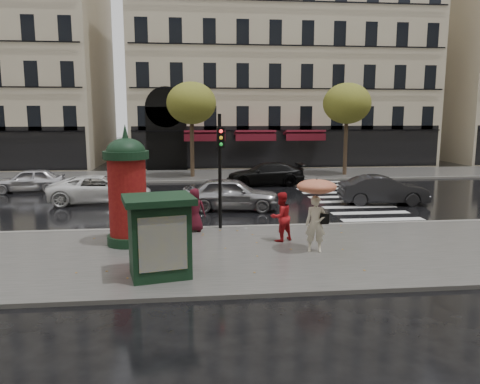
{
  "coord_description": "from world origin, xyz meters",
  "views": [
    {
      "loc": [
        -2.13,
        -14.73,
        4.46
      ],
      "look_at": [
        -0.4,
        1.5,
        1.73
      ],
      "focal_mm": 35.0,
      "sensor_mm": 36.0,
      "label": 1
    }
  ],
  "objects": [
    {
      "name": "woman_red",
      "position": [
        0.93,
        0.72,
        0.97
      ],
      "size": [
        1.04,
        0.97,
        1.71
      ],
      "primitive_type": "imported",
      "rotation": [
        0.0,
        0.0,
        3.65
      ],
      "color": "red",
      "rests_on": "near_sidewalk"
    },
    {
      "name": "traffic_light",
      "position": [
        -1.02,
        2.72,
        2.75
      ],
      "size": [
        0.29,
        0.41,
        4.34
      ],
      "color": "black",
      "rests_on": "near_sidewalk"
    },
    {
      "name": "car_black",
      "position": [
        2.57,
        14.24,
        0.71
      ],
      "size": [
        4.94,
        2.08,
        1.42
      ],
      "primitive_type": "imported",
      "rotation": [
        0.0,
        0.0,
        -1.55
      ],
      "color": "black",
      "rests_on": "ground"
    },
    {
      "name": "car_silver",
      "position": [
        -0.25,
        6.79,
        0.76
      ],
      "size": [
        4.68,
        2.38,
        1.53
      ],
      "primitive_type": "imported",
      "rotation": [
        0.0,
        0.0,
        1.44
      ],
      "color": "#9D9DA1",
      "rests_on": "ground"
    },
    {
      "name": "near_sidewalk",
      "position": [
        0.0,
        -0.5,
        0.06
      ],
      "size": [
        90.0,
        7.0,
        0.12
      ],
      "primitive_type": "cube",
      "color": "#474744",
      "rests_on": "ground"
    },
    {
      "name": "morris_column",
      "position": [
        -4.24,
        0.92,
        2.05
      ],
      "size": [
        1.5,
        1.5,
        4.02
      ],
      "color": "black",
      "rests_on": "near_sidewalk"
    },
    {
      "name": "newsstand",
      "position": [
        -3.0,
        -2.4,
        1.25
      ],
      "size": [
        2.1,
        1.88,
        2.19
      ],
      "color": "black",
      "rests_on": "near_sidewalk"
    },
    {
      "name": "tree_far_left",
      "position": [
        -2.0,
        18.0,
        5.17
      ],
      "size": [
        3.4,
        3.4,
        6.64
      ],
      "color": "#38281C",
      "rests_on": "ground"
    },
    {
      "name": "far_sidewalk",
      "position": [
        0.0,
        19.0,
        0.06
      ],
      "size": [
        90.0,
        6.0,
        0.12
      ],
      "primitive_type": "cube",
      "color": "#474744",
      "rests_on": "ground"
    },
    {
      "name": "car_white",
      "position": [
        -6.72,
        9.33,
        0.7
      ],
      "size": [
        5.26,
        2.83,
        1.4
      ],
      "primitive_type": "imported",
      "rotation": [
        0.0,
        0.0,
        1.67
      ],
      "color": "white",
      "rests_on": "ground"
    },
    {
      "name": "ground",
      "position": [
        0.0,
        0.0,
        0.0
      ],
      "size": [
        160.0,
        160.0,
        0.0
      ],
      "primitive_type": "plane",
      "color": "black",
      "rests_on": "ground"
    },
    {
      "name": "car_darkgrey",
      "position": [
        7.41,
        7.38,
        0.71
      ],
      "size": [
        4.46,
        1.95,
        1.43
      ],
      "primitive_type": "imported",
      "rotation": [
        0.0,
        0.0,
        1.47
      ],
      "color": "black",
      "rests_on": "ground"
    },
    {
      "name": "car_far_silver",
      "position": [
        -11.45,
        13.14,
        0.68
      ],
      "size": [
        4.17,
        2.09,
        1.37
      ],
      "primitive_type": "imported",
      "rotation": [
        0.0,
        0.0,
        -1.45
      ],
      "color": "silver",
      "rests_on": "ground"
    },
    {
      "name": "woman_umbrella",
      "position": [
        1.78,
        -0.64,
        1.7
      ],
      "size": [
        1.25,
        1.25,
        2.4
      ],
      "color": "beige",
      "rests_on": "near_sidewalk"
    },
    {
      "name": "tree_far_right",
      "position": [
        9.0,
        18.0,
        5.17
      ],
      "size": [
        3.4,
        3.4,
        6.64
      ],
      "color": "#38281C",
      "rests_on": "ground"
    },
    {
      "name": "far_kerb",
      "position": [
        0.0,
        16.0,
        0.07
      ],
      "size": [
        90.0,
        0.25,
        0.14
      ],
      "primitive_type": "cube",
      "color": "slate",
      "rests_on": "ground"
    },
    {
      "name": "near_kerb",
      "position": [
        0.0,
        3.0,
        0.07
      ],
      "size": [
        90.0,
        0.25,
        0.14
      ],
      "primitive_type": "cube",
      "color": "slate",
      "rests_on": "ground"
    },
    {
      "name": "zebra_crossing",
      "position": [
        6.0,
        9.6,
        0.01
      ],
      "size": [
        3.6,
        11.75,
        0.01
      ],
      "primitive_type": "cube",
      "color": "silver",
      "rests_on": "ground"
    },
    {
      "name": "bldg_far_corner",
      "position": [
        6.0,
        30.0,
        11.31
      ],
      "size": [
        26.0,
        14.0,
        22.9
      ],
      "color": "#B7A88C",
      "rests_on": "ground"
    },
    {
      "name": "man_burgundy",
      "position": [
        -2.0,
        2.4,
        0.93
      ],
      "size": [
        0.85,
        0.61,
        1.62
      ],
      "primitive_type": "imported",
      "rotation": [
        0.0,
        0.0,
        3.02
      ],
      "color": "#420D17",
      "rests_on": "near_sidewalk"
    }
  ]
}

